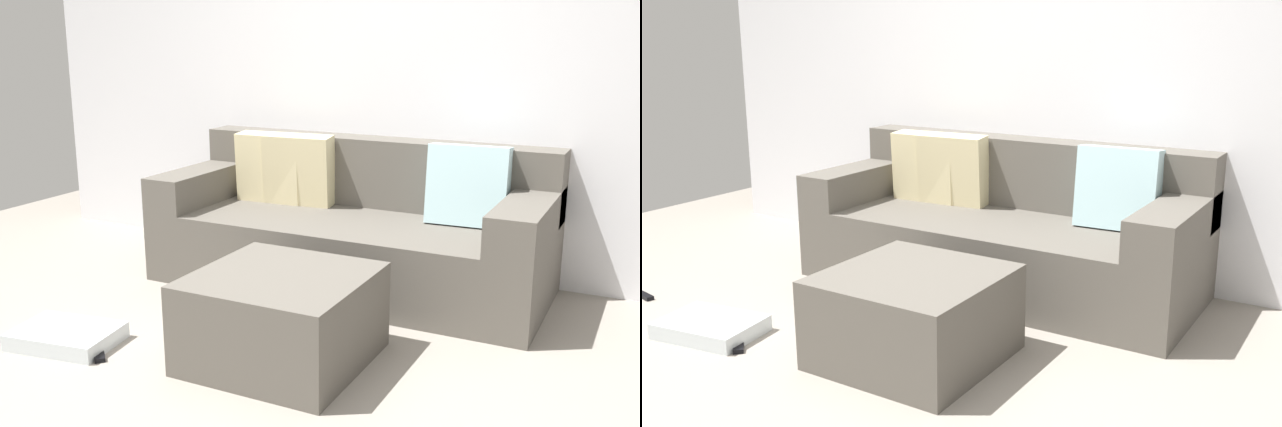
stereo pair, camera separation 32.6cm
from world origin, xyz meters
The scene contains 6 objects.
ground_plane centered at (0.00, 0.00, 0.00)m, with size 6.93×6.93×0.00m, color gray.
wall_back centered at (0.00, 1.99, 1.28)m, with size 5.33×0.10×2.57m, color silver.
couch_sectional centered at (-0.08, 1.54, 0.33)m, with size 2.29×0.94×0.87m.
ottoman centered at (0.08, 0.41, 0.21)m, with size 0.75×0.76×0.42m, color #59544C.
storage_bin centered at (-0.95, 0.09, 0.04)m, with size 0.49×0.34×0.08m, color silver.
remote_by_storage_bin centered at (-0.71, 0.05, 0.01)m, with size 0.15×0.05×0.02m, color black.
Camera 1 is at (1.61, -2.27, 1.48)m, focal length 40.70 mm.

